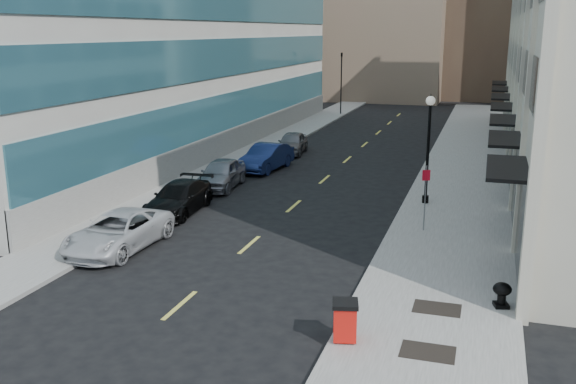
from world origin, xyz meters
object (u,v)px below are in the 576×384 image
Objects in this scene: traffic_signal at (342,57)px; urn_planter at (502,292)px; car_blue_sedan at (266,157)px; lamppost at (429,140)px; car_grey_sedan at (292,143)px; trash_bin at (345,319)px; car_white_van at (118,232)px; car_silver_sedan at (221,174)px; car_black_pickup at (179,198)px; sign_post at (426,190)px.

traffic_signal is 9.10× the size of urn_planter.
lamppost reaches higher than car_blue_sedan.
car_grey_sedan is at bearing 120.98° from urn_planter.
trash_bin is at bearing -58.59° from car_blue_sedan.
urn_planter is at bearing -44.87° from car_blue_sedan.
traffic_signal is at bearing 109.80° from lamppost.
traffic_signal is at bearing 92.96° from car_white_van.
car_white_van is 4.64× the size of trash_bin.
car_silver_sedan is 11.10m from lamppost.
car_blue_sedan is at bearing 128.44° from urn_planter.
car_grey_sedan reaches higher than car_black_pickup.
car_white_van is 6.72× the size of urn_planter.
car_white_van is 1.07× the size of car_black_pickup.
car_black_pickup is 5.04m from car_silver_sedan.
car_grey_sedan is at bearing -86.16° from traffic_signal.
car_silver_sedan is (-0.06, 5.04, 0.07)m from car_black_pickup.
car_black_pickup is (-0.14, 5.34, -0.01)m from car_white_van.
lamppost is at bearing -21.58° from car_blue_sedan.
car_white_van is at bearing -96.99° from car_grey_sedan.
lamppost is (10.11, -11.00, 2.50)m from car_grey_sedan.
car_white_van is 0.98× the size of lamppost.
car_black_pickup is (0.76, -36.66, -5.02)m from traffic_signal.
sign_post is at bearing 28.39° from car_white_van.
car_grey_sedan is at bearing 96.32° from trash_bin.
car_blue_sedan is at bearing -86.73° from traffic_signal.
sign_post is (10.38, -9.85, 1.10)m from car_blue_sedan.
car_blue_sedan is at bearing -94.47° from car_grey_sedan.
urn_planter is (3.40, -11.50, -2.61)m from lamppost.
car_blue_sedan reaches higher than trash_bin.
lamppost reaches higher than car_white_van.
car_white_van is at bearing -93.94° from car_silver_sedan.
urn_planter is (14.02, -1.50, -0.10)m from car_white_van.
car_white_van is 14.80m from lamppost.
trash_bin is at bearing -92.37° from lamppost.
lamppost reaches higher than trash_bin.
urn_planter is at bearing -71.07° from traffic_signal.
car_white_van is at bearing 173.88° from urn_planter.
car_white_van is 1.21× the size of car_grey_sedan.
car_silver_sedan reaches higher than trash_bin.
car_black_pickup is 10.06m from car_blue_sedan.
sign_post is at bearing -61.46° from car_grey_sedan.
sign_post reaches higher than car_white_van.
sign_post is 3.58× the size of urn_planter.
lamppost is 4.69m from sign_post.
car_silver_sedan is 0.87× the size of lamppost.
car_silver_sedan is 1.06× the size of car_grey_sedan.
traffic_signal is 46.27m from urn_planter.
car_black_pickup is 14.49m from trash_bin.
urn_planter is (13.40, -16.88, -0.17)m from car_blue_sedan.
car_grey_sedan is 5.57× the size of urn_planter.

